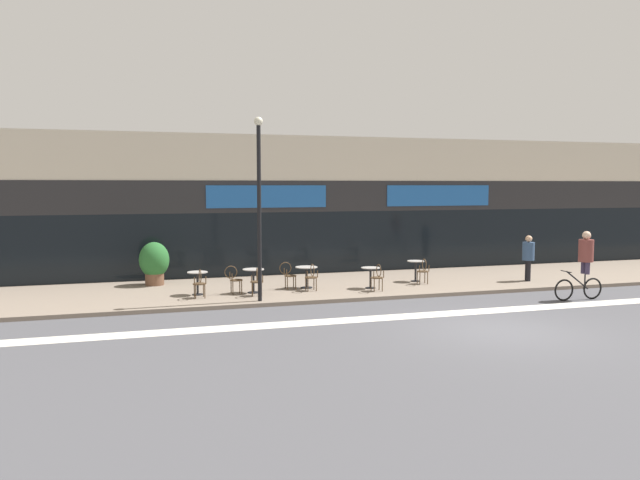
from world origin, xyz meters
name	(u,v)px	position (x,y,z in m)	size (l,w,h in m)	color
ground_plane	(497,330)	(0.00, 0.00, 0.00)	(120.00, 120.00, 0.00)	#4C4C51
sidewalk_slab	(383,283)	(0.00, 7.25, 0.06)	(40.00, 5.50, 0.12)	gray
storefront_facade	(340,205)	(0.00, 11.96, 2.71)	(40.00, 4.06, 5.44)	beige
bike_lane_stripe	(454,313)	(0.00, 2.12, 0.00)	(36.00, 0.70, 0.01)	silver
bistro_table_0	(198,279)	(-6.60, 6.45, 0.63)	(0.63, 0.63, 0.73)	black
bistro_table_1	(253,276)	(-4.85, 6.31, 0.67)	(0.68, 0.68, 0.77)	black
bistro_table_2	(306,273)	(-2.98, 6.71, 0.64)	(0.74, 0.74, 0.72)	black
bistro_table_3	(371,274)	(-0.96, 6.04, 0.61)	(0.62, 0.62, 0.70)	black
bistro_table_4	(416,267)	(1.13, 6.94, 0.64)	(0.61, 0.61, 0.74)	black
cafe_chair_0_near	(200,281)	(-6.59, 5.83, 0.64)	(0.42, 0.58, 0.90)	#4C3823
cafe_chair_1_near	(257,280)	(-4.86, 5.69, 0.64)	(0.45, 0.60, 0.90)	#4C3823
cafe_chair_1_side	(234,278)	(-5.48, 6.31, 0.64)	(0.58, 0.42, 0.90)	#4C3823
cafe_chair_2_near	(312,275)	(-2.98, 6.09, 0.64)	(0.40, 0.58, 0.90)	#4C3823
cafe_chair_2_side	(288,273)	(-3.61, 6.71, 0.64)	(0.57, 0.40, 0.90)	#4C3823
cafe_chair_3_near	(378,276)	(-0.96, 5.41, 0.64)	(0.41, 0.58, 0.90)	#4C3823
cafe_chair_4_near	(423,269)	(1.12, 6.32, 0.64)	(0.44, 0.60, 0.90)	#4C3823
planter_pot	(154,262)	(-7.82, 8.85, 0.91)	(1.02, 1.02, 1.48)	brown
lamp_post	(259,196)	(-4.93, 4.88, 3.23)	(0.26, 0.26, 5.40)	black
cyclist_0	(584,260)	(4.83, 2.78, 1.25)	(1.72, 0.48, 2.14)	black
pedestrian_near_end	(528,254)	(5.05, 5.91, 1.09)	(0.52, 0.52, 1.64)	black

